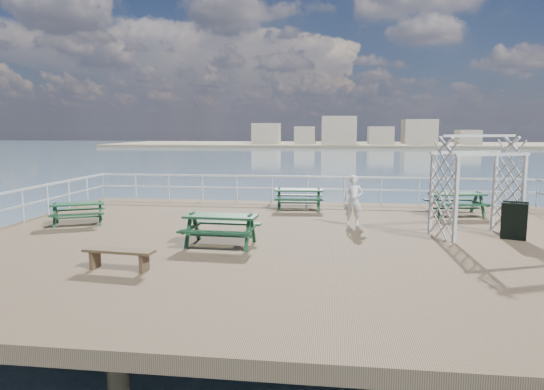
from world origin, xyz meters
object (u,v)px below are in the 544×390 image
Objects in this scene: picnic_table_a at (78,209)px; picnic_table_d at (221,223)px; picnic_table_b at (299,195)px; picnic_table_c at (457,199)px; flat_bench_far at (119,255)px; person at (353,200)px; trellis_arbor at (476,192)px.

picnic_table_a is 5.55m from picnic_table_d.
picnic_table_c is (5.53, -0.61, 0.02)m from picnic_table_b.
person is (5.10, 5.54, 0.45)m from flat_bench_far.
trellis_arbor is at bearing -13.90° from person.
trellis_arbor reaches higher than picnic_table_c.
picnic_table_b is 3.45m from person.
flat_bench_far is 9.54m from trellis_arbor.
picnic_table_c is 11.69m from flat_bench_far.
picnic_table_c is at bearing -10.50° from picnic_table_a.
picnic_table_d is at bearing -153.01° from picnic_table_c.
picnic_table_b is at bearing 128.60° from person.
picnic_table_d is 1.21× the size of flat_bench_far.
picnic_table_c is 1.08× the size of picnic_table_d.
picnic_table_d reaches higher than picnic_table_a.
picnic_table_c is at bearing 62.92° from trellis_arbor.
picnic_table_b is at bearing 75.02° from flat_bench_far.
person is at bearing 53.17° from flat_bench_far.
trellis_arbor is (8.41, 4.41, 0.92)m from flat_bench_far.
picnic_table_a is at bearing -175.36° from picnic_table_c.
picnic_table_c is at bearing 39.55° from picnic_table_d.
person is (8.58, 0.94, 0.29)m from picnic_table_a.
picnic_table_d reaches higher than flat_bench_far.
person is at bearing -60.63° from picnic_table_b.
picnic_table_a is at bearing 157.18° from trellis_arbor.
picnic_table_d reaches higher than picnic_table_b.
picnic_table_a is at bearing 159.77° from picnic_table_d.
picnic_table_a is 1.03× the size of picnic_table_d.
picnic_table_c is at bearing 47.58° from flat_bench_far.
picnic_table_d is at bearing -109.00° from picnic_table_b.
flat_bench_far is at bearing -174.23° from trellis_arbor.
flat_bench_far is 1.00× the size of person.
person is at bearing -18.92° from picnic_table_a.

